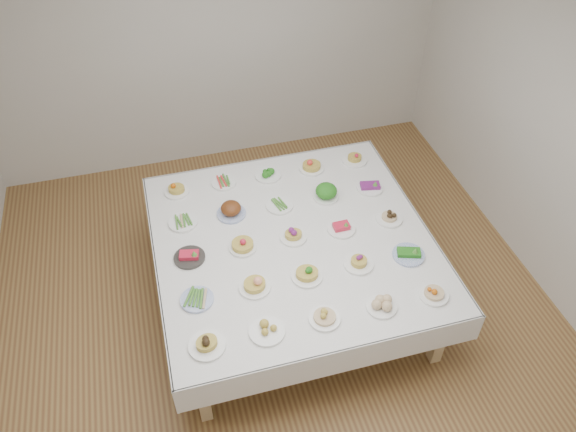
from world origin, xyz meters
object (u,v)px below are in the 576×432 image
object	(u,v)px
display_table	(293,244)
dish_0	(206,341)
dish_12	(293,233)
dish_24	(355,156)

from	to	relation	value
display_table	dish_0	distance (m)	1.23
dish_0	dish_12	xyz separation A→B (m)	(0.87, 0.87, -0.01)
dish_0	dish_12	bearing A→B (deg)	44.80
dish_12	dish_24	distance (m)	1.22
dish_0	dish_12	world-z (taller)	dish_0
display_table	dish_24	size ratio (longest dim) A/B	9.61
display_table	dish_12	size ratio (longest dim) A/B	10.34
display_table	dish_0	xyz separation A→B (m)	(-0.87, -0.86, 0.13)
display_table	dish_12	distance (m)	0.12
dish_12	dish_24	size ratio (longest dim) A/B	0.93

